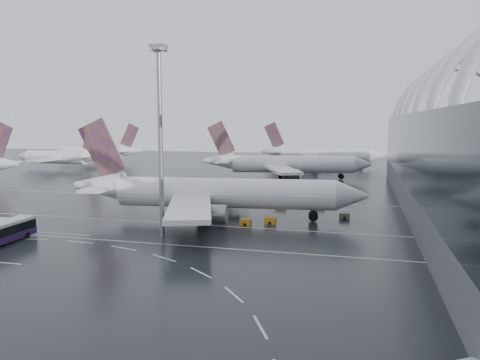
% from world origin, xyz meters
% --- Properties ---
extents(ground, '(420.00, 420.00, 0.00)m').
position_xyz_m(ground, '(0.00, 0.00, 0.00)').
color(ground, black).
rests_on(ground, ground).
extents(lane_marking_near, '(120.00, 0.25, 0.01)m').
position_xyz_m(lane_marking_near, '(0.00, -2.00, 0.01)').
color(lane_marking_near, silver).
rests_on(lane_marking_near, ground).
extents(lane_marking_mid, '(120.00, 0.25, 0.01)m').
position_xyz_m(lane_marking_mid, '(0.00, 12.00, 0.01)').
color(lane_marking_mid, silver).
rests_on(lane_marking_mid, ground).
extents(lane_marking_far, '(120.00, 0.25, 0.01)m').
position_xyz_m(lane_marking_far, '(0.00, 40.00, 0.01)').
color(lane_marking_far, silver).
rests_on(lane_marking_far, ground).
extents(bus_bay_line_north, '(28.00, 0.25, 0.01)m').
position_xyz_m(bus_bay_line_north, '(-24.00, 0.00, 0.01)').
color(bus_bay_line_north, silver).
rests_on(bus_bay_line_north, ground).
extents(airliner_main, '(56.77, 49.45, 19.21)m').
position_xyz_m(airliner_main, '(4.79, 17.88, 4.81)').
color(airliner_main, white).
rests_on(airliner_main, ground).
extents(airliner_gate_b, '(53.94, 47.81, 18.79)m').
position_xyz_m(airliner_gate_b, '(8.38, 82.94, 4.70)').
color(airliner_gate_b, white).
rests_on(airliner_gate_b, ground).
extents(airliner_gate_c, '(51.91, 47.58, 18.48)m').
position_xyz_m(airliner_gate_c, '(15.10, 131.03, 4.62)').
color(airliner_gate_c, white).
rests_on(airliner_gate_c, ground).
extents(jet_remote_mid, '(40.31, 32.43, 17.61)m').
position_xyz_m(jet_remote_mid, '(-81.25, 93.68, 4.55)').
color(jet_remote_mid, white).
rests_on(jet_remote_mid, ground).
extents(jet_remote_far, '(41.06, 33.20, 17.87)m').
position_xyz_m(jet_remote_far, '(-81.97, 122.22, 4.61)').
color(jet_remote_far, white).
rests_on(jet_remote_far, ground).
extents(bus_row_near_d, '(3.38, 13.16, 3.22)m').
position_xyz_m(bus_row_near_d, '(-19.96, -8.36, 1.77)').
color(bus_row_near_d, '#2D1440').
rests_on(bus_row_near_d, ground).
extents(floodlight_mast, '(2.31, 2.31, 30.16)m').
position_xyz_m(floodlight_mast, '(1.60, 2.50, 18.97)').
color(floodlight_mast, gray).
rests_on(floodlight_mast, ground).
extents(gse_cart_belly_a, '(2.02, 1.19, 1.10)m').
position_xyz_m(gse_cart_belly_a, '(16.70, 16.17, 0.55)').
color(gse_cart_belly_a, orange).
rests_on(gse_cart_belly_a, ground).
extents(gse_cart_belly_b, '(1.87, 1.11, 1.02)m').
position_xyz_m(gse_cart_belly_b, '(24.25, 34.35, 0.51)').
color(gse_cart_belly_b, slate).
rests_on(gse_cart_belly_b, ground).
extents(gse_cart_belly_c, '(1.99, 1.18, 1.09)m').
position_xyz_m(gse_cart_belly_c, '(12.66, 13.81, 0.54)').
color(gse_cart_belly_c, orange).
rests_on(gse_cart_belly_c, ground).
extents(gse_cart_belly_d, '(1.97, 1.16, 1.07)m').
position_xyz_m(gse_cart_belly_d, '(29.62, 24.14, 0.54)').
color(gse_cart_belly_d, slate).
rests_on(gse_cart_belly_d, ground).
extents(gse_cart_belly_e, '(2.35, 1.39, 1.28)m').
position_xyz_m(gse_cart_belly_e, '(15.77, 33.19, 0.64)').
color(gse_cart_belly_e, orange).
rests_on(gse_cart_belly_e, ground).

